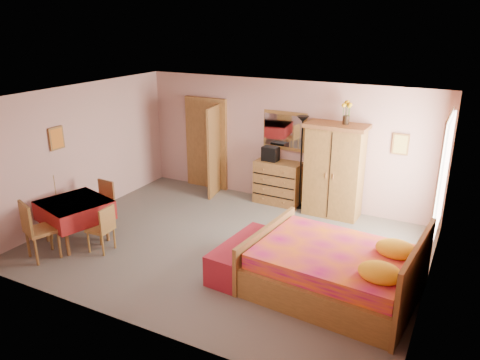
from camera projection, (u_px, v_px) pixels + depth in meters
The scene contains 23 objects.
floor at pixel (227, 246), 8.19m from camera, with size 6.50×6.50×0.00m, color slate.
ceiling at pixel (226, 98), 7.33m from camera, with size 6.50×6.50×0.00m, color brown.
wall_back at pixel (284, 142), 9.85m from camera, with size 6.50×0.10×2.60m, color tan.
wall_front at pixel (126, 235), 5.67m from camera, with size 6.50×0.10×2.60m, color tan.
wall_left at pixel (82, 151), 9.18m from camera, with size 0.10×5.00×2.60m, color tan.
wall_right at pixel (435, 212), 6.34m from camera, with size 0.10×5.00×2.60m, color tan.
doorway at pixel (207, 144), 10.75m from camera, with size 1.06×0.12×2.15m, color #9E6B35.
window at pixel (443, 175), 7.31m from camera, with size 0.08×1.40×1.95m, color white.
picture_left at pixel (56, 138), 8.53m from camera, with size 0.04×0.32×0.42m, color orange.
picture_back at pixel (401, 144), 8.72m from camera, with size 0.30×0.04×0.40m, color #D8BF59.
chest_of_drawers at pixel (278, 182), 9.95m from camera, with size 0.98×0.49×0.93m, color olive.
wall_mirror at pixel (284, 130), 9.77m from camera, with size 1.03×0.05×0.82m, color silver.
stereo at pixel (270, 154), 9.82m from camera, with size 0.33×0.24×0.30m, color black.
floor_lamp at pixel (301, 163), 9.56m from camera, with size 0.25×0.25×1.94m, color black.
wardrobe at pixel (334, 171), 9.19m from camera, with size 1.19×0.61×1.87m, color olive.
sunflower_vase at pixel (347, 112), 8.79m from camera, with size 0.18×0.18×0.45m, color yellow.
bed at pixel (334, 258), 6.68m from camera, with size 2.33×1.84×1.08m, color #B9126F.
bench at pixel (244, 256), 7.35m from camera, with size 0.54×1.45×0.48m, color maroon.
dining_table at pixel (76, 221), 8.26m from camera, with size 1.04×1.04×0.76m, color maroon.
chair_south at pixel (41, 229), 7.64m from camera, with size 0.46×0.46×1.02m, color olive.
chair_north at pixel (101, 205), 8.85m from camera, with size 0.39×0.39×0.87m, color #A17436.
chair_west at pixel (52, 207), 8.53m from camera, with size 0.47×0.47×1.03m, color olive.
chair_east at pixel (100, 229), 7.91m from camera, with size 0.37×0.37×0.82m, color #A67A38.
Camera 1 is at (3.60, -6.41, 3.80)m, focal length 35.00 mm.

